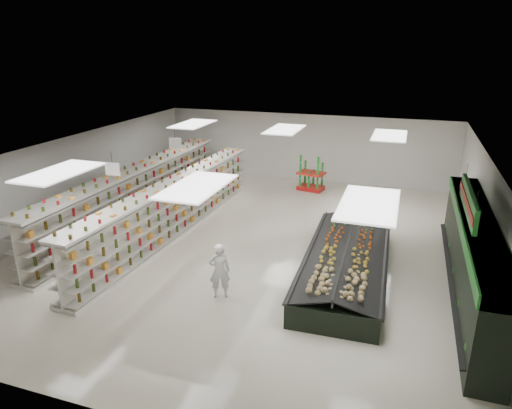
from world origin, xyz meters
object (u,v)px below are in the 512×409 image
(soda_endcap, at_px, (311,175))
(shopper_background, at_px, (213,174))
(gondola_center, at_px, (174,209))
(produce_island, at_px, (346,260))
(gondola_left, at_px, (138,196))
(shopper_main, at_px, (219,271))

(soda_endcap, distance_m, shopper_background, 4.48)
(gondola_center, bearing_deg, produce_island, -8.32)
(gondola_left, bearing_deg, gondola_center, -21.56)
(gondola_center, height_order, soda_endcap, gondola_center)
(gondola_left, relative_size, gondola_center, 1.04)
(shopper_background, bearing_deg, soda_endcap, -61.17)
(produce_island, height_order, soda_endcap, soda_endcap)
(produce_island, distance_m, shopper_background, 9.33)
(gondola_center, bearing_deg, shopper_background, 100.75)
(gondola_left, relative_size, produce_island, 1.79)
(gondola_left, bearing_deg, soda_endcap, 46.69)
(soda_endcap, bearing_deg, produce_island, -70.81)
(gondola_center, bearing_deg, gondola_left, 159.93)
(gondola_center, distance_m, soda_endcap, 7.37)
(soda_endcap, xyz_separation_m, shopper_main, (-0.32, -9.99, 0.04))
(gondola_center, bearing_deg, soda_endcap, 64.00)
(gondola_center, height_order, shopper_main, gondola_center)
(gondola_center, height_order, produce_island, gondola_center)
(gondola_left, height_order, shopper_main, gondola_left)
(soda_endcap, distance_m, shopper_main, 10.00)
(soda_endcap, bearing_deg, shopper_background, -161.76)
(shopper_background, bearing_deg, produce_island, -121.52)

